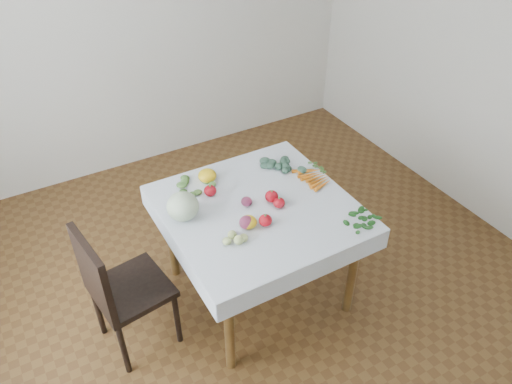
# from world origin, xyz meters

# --- Properties ---
(ground) EXTENTS (4.00, 4.00, 0.00)m
(ground) POSITION_xyz_m (0.00, 0.00, 0.00)
(ground) COLOR brown
(back_wall) EXTENTS (4.00, 0.04, 2.70)m
(back_wall) POSITION_xyz_m (0.00, 2.00, 1.35)
(back_wall) COLOR silver
(back_wall) RESTS_ON ground
(table) EXTENTS (1.00, 1.00, 0.75)m
(table) POSITION_xyz_m (0.00, 0.00, 0.65)
(table) COLOR brown
(table) RESTS_ON ground
(tablecloth) EXTENTS (1.12, 1.12, 0.01)m
(tablecloth) POSITION_xyz_m (0.00, 0.00, 0.75)
(tablecloth) COLOR white
(tablecloth) RESTS_ON table
(chair) EXTENTS (0.47, 0.47, 0.92)m
(chair) POSITION_xyz_m (-0.93, 0.02, 0.53)
(chair) COLOR black
(chair) RESTS_ON ground
(cabbage) EXTENTS (0.24, 0.24, 0.17)m
(cabbage) POSITION_xyz_m (-0.44, 0.13, 0.84)
(cabbage) COLOR silver
(cabbage) RESTS_ON tablecloth
(tomato_a) EXTENTS (0.09, 0.09, 0.07)m
(tomato_a) POSITION_xyz_m (-0.21, 0.25, 0.79)
(tomato_a) COLOR #B10B17
(tomato_a) RESTS_ON tablecloth
(tomato_b) EXTENTS (0.10, 0.10, 0.07)m
(tomato_b) POSITION_xyz_m (0.10, 0.01, 0.79)
(tomato_b) COLOR #B10B17
(tomato_b) RESTS_ON tablecloth
(tomato_c) EXTENTS (0.09, 0.09, 0.06)m
(tomato_c) POSITION_xyz_m (0.11, -0.06, 0.79)
(tomato_c) COLOR #B10B17
(tomato_c) RESTS_ON tablecloth
(tomato_d) EXTENTS (0.09, 0.09, 0.07)m
(tomato_d) POSITION_xyz_m (-0.05, -0.17, 0.79)
(tomato_d) COLOR #B10B17
(tomato_d) RESTS_ON tablecloth
(heirloom_back) EXTENTS (0.15, 0.15, 0.08)m
(heirloom_back) POSITION_xyz_m (-0.16, 0.40, 0.80)
(heirloom_back) COLOR yellow
(heirloom_back) RESTS_ON tablecloth
(heirloom_front) EXTENTS (0.11, 0.11, 0.07)m
(heirloom_front) POSITION_xyz_m (-0.14, -0.13, 0.79)
(heirloom_front) COLOR yellow
(heirloom_front) RESTS_ON tablecloth
(onion_a) EXTENTS (0.10, 0.10, 0.08)m
(onion_a) POSITION_xyz_m (-0.15, -0.13, 0.79)
(onion_a) COLOR #54182F
(onion_a) RESTS_ON tablecloth
(onion_b) EXTENTS (0.08, 0.08, 0.06)m
(onion_b) POSITION_xyz_m (-0.06, 0.05, 0.79)
(onion_b) COLOR #54182F
(onion_b) RESTS_ON tablecloth
(tomatillo_cluster) EXTENTS (0.11, 0.12, 0.05)m
(tomatillo_cluster) POSITION_xyz_m (-0.26, -0.19, 0.78)
(tomatillo_cluster) COLOR #B8D078
(tomatillo_cluster) RESTS_ON tablecloth
(carrot_bunch) EXTENTS (0.18, 0.27, 0.03)m
(carrot_bunch) POSITION_xyz_m (0.47, 0.07, 0.77)
(carrot_bunch) COLOR orange
(carrot_bunch) RESTS_ON tablecloth
(kale_bunch) EXTENTS (0.26, 0.26, 0.04)m
(kale_bunch) POSITION_xyz_m (0.38, 0.29, 0.77)
(kale_bunch) COLOR #375A4A
(kale_bunch) RESTS_ON tablecloth
(basil_bunch) EXTENTS (0.23, 0.17, 0.01)m
(basil_bunch) POSITION_xyz_m (0.47, -0.41, 0.76)
(basil_bunch) COLOR #1B561B
(basil_bunch) RESTS_ON tablecloth
(dill_bunch) EXTENTS (0.22, 0.22, 0.03)m
(dill_bunch) POSITION_xyz_m (-0.23, 0.39, 0.77)
(dill_bunch) COLOR #5C873E
(dill_bunch) RESTS_ON tablecloth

